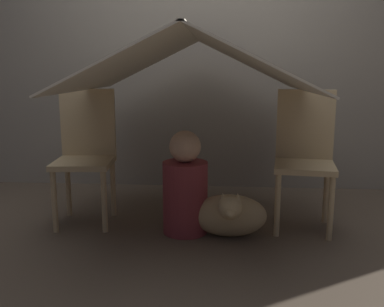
% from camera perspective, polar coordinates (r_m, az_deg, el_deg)
% --- Properties ---
extents(ground_plane, '(8.80, 8.80, 0.00)m').
position_cam_1_polar(ground_plane, '(2.70, -0.34, -11.26)').
color(ground_plane, brown).
extents(wall_back, '(7.00, 0.05, 2.50)m').
position_cam_1_polar(wall_back, '(3.74, 1.20, 14.56)').
color(wall_back, gray).
rests_on(wall_back, ground_plane).
extents(chair_left, '(0.40, 0.40, 0.90)m').
position_cam_1_polar(chair_left, '(2.97, -13.98, 0.34)').
color(chair_left, '#D1B27F').
rests_on(chair_left, ground_plane).
extents(chair_right, '(0.42, 0.42, 0.90)m').
position_cam_1_polar(chair_right, '(2.88, 14.77, -0.06)').
color(chair_right, '#D1B27F').
rests_on(chair_right, ground_plane).
extents(sheet_canopy, '(1.45, 1.45, 0.36)m').
position_cam_1_polar(sheet_canopy, '(2.71, 0.00, 12.20)').
color(sheet_canopy, silver).
extents(person_front, '(0.28, 0.28, 0.66)m').
position_cam_1_polar(person_front, '(2.71, -0.91, -4.70)').
color(person_front, maroon).
rests_on(person_front, ground_plane).
extents(dog, '(0.47, 0.37, 0.33)m').
position_cam_1_polar(dog, '(2.68, 5.01, -8.11)').
color(dog, tan).
rests_on(dog, ground_plane).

